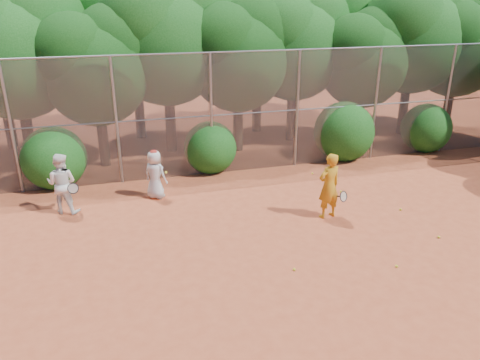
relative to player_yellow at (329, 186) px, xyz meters
name	(u,v)px	position (x,y,z in m)	size (l,w,h in m)	color
ground	(310,258)	(-1.31, -1.90, -0.91)	(80.00, 80.00, 0.00)	#A54325
fence_back	(237,112)	(-1.43, 4.10, 1.14)	(20.05, 0.09, 4.03)	gray
tree_1	(14,44)	(-8.25, 6.65, 3.25)	(4.64, 4.03, 6.35)	black
tree_2	(96,62)	(-5.76, 5.94, 2.67)	(3.99, 3.47, 5.47)	black
tree_3	(167,33)	(-3.25, 6.95, 3.48)	(4.89, 4.26, 6.70)	black
tree_4	(239,51)	(-0.76, 6.34, 2.84)	(4.19, 3.64, 5.73)	black
tree_5	(296,39)	(1.75, 7.14, 3.13)	(4.51, 3.92, 6.17)	black
tree_6	(365,55)	(4.24, 6.14, 2.55)	(3.86, 3.36, 5.29)	black
tree_7	(415,31)	(6.75, 6.75, 3.37)	(4.77, 4.14, 6.53)	black
tree_8	(459,42)	(8.75, 6.44, 2.90)	(4.25, 3.70, 5.82)	black
tree_10	(134,22)	(-4.24, 9.15, 3.71)	(5.15, 4.48, 7.06)	black
tree_11	(259,33)	(0.75, 8.75, 3.25)	(4.64, 4.03, 6.35)	black
tree_12	(351,21)	(5.25, 9.35, 3.60)	(5.02, 4.37, 6.88)	black
bush_0	(54,155)	(-7.31, 4.40, 0.09)	(2.00, 2.00, 2.00)	#124A13
bush_1	(210,145)	(-2.31, 4.40, -0.01)	(1.80, 1.80, 1.80)	#124A13
bush_2	(344,129)	(2.69, 4.40, 0.19)	(2.20, 2.20, 2.20)	#124A13
bush_3	(426,126)	(6.19, 4.40, 0.04)	(1.90, 1.90, 1.90)	#124A13
player_yellow	(329,186)	(0.00, 0.00, 0.00)	(0.88, 0.60, 1.83)	#C48517
player_teen	(155,174)	(-4.37, 2.56, -0.17)	(0.85, 0.82, 1.50)	silver
player_white	(62,183)	(-6.93, 2.25, -0.06)	(1.01, 0.90, 1.72)	white
ball_0	(439,237)	(2.18, -1.87, -0.88)	(0.07, 0.07, 0.07)	yellow
ball_1	(341,192)	(1.13, 1.40, -0.88)	(0.07, 0.07, 0.07)	yellow
ball_2	(397,266)	(0.40, -2.77, -0.88)	(0.07, 0.07, 0.07)	yellow
ball_3	(401,210)	(2.18, -0.21, -0.88)	(0.07, 0.07, 0.07)	yellow
ball_4	(294,269)	(-1.86, -2.28, -0.88)	(0.07, 0.07, 0.07)	yellow
ball_5	(312,173)	(0.92, 3.08, -0.88)	(0.07, 0.07, 0.07)	yellow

